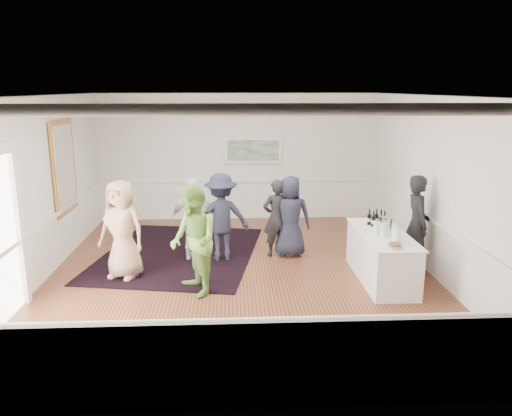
{
  "coord_description": "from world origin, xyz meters",
  "views": [
    {
      "loc": [
        -0.15,
        -8.63,
        3.33
      ],
      "look_at": [
        0.29,
        0.2,
        1.19
      ],
      "focal_mm": 35.0,
      "sensor_mm": 36.0,
      "label": 1
    }
  ],
  "objects_px": {
    "guest_lilac": "(194,220)",
    "guest_dark_b": "(276,218)",
    "guest_tan": "(122,229)",
    "guest_dark_a": "(221,217)",
    "guest_green": "(194,241)",
    "serving_table": "(381,256)",
    "nut_bowl": "(395,246)",
    "ice_bucket": "(385,223)",
    "guest_navy": "(290,216)",
    "bartender": "(417,225)"
  },
  "relations": [
    {
      "from": "ice_bucket",
      "to": "nut_bowl",
      "type": "relative_size",
      "value": 1.07
    },
    {
      "from": "guest_navy",
      "to": "serving_table",
      "type": "bearing_deg",
      "value": 141.68
    },
    {
      "from": "guest_dark_a",
      "to": "ice_bucket",
      "type": "bearing_deg",
      "value": 149.9
    },
    {
      "from": "guest_green",
      "to": "guest_dark_b",
      "type": "height_order",
      "value": "guest_green"
    },
    {
      "from": "guest_tan",
      "to": "guest_navy",
      "type": "bearing_deg",
      "value": 39.75
    },
    {
      "from": "guest_lilac",
      "to": "guest_dark_b",
      "type": "relative_size",
      "value": 1.03
    },
    {
      "from": "guest_tan",
      "to": "guest_lilac",
      "type": "bearing_deg",
      "value": 58.45
    },
    {
      "from": "guest_green",
      "to": "ice_bucket",
      "type": "distance_m",
      "value": 3.41
    },
    {
      "from": "guest_green",
      "to": "guest_dark_b",
      "type": "relative_size",
      "value": 1.17
    },
    {
      "from": "guest_navy",
      "to": "ice_bucket",
      "type": "relative_size",
      "value": 6.29
    },
    {
      "from": "guest_green",
      "to": "guest_dark_a",
      "type": "distance_m",
      "value": 1.72
    },
    {
      "from": "serving_table",
      "to": "bartender",
      "type": "relative_size",
      "value": 1.17
    },
    {
      "from": "guest_lilac",
      "to": "guest_dark_b",
      "type": "xyz_separation_m",
      "value": [
        1.63,
        0.15,
        -0.03
      ]
    },
    {
      "from": "guest_dark_a",
      "to": "guest_tan",
      "type": "bearing_deg",
      "value": 15.03
    },
    {
      "from": "guest_tan",
      "to": "guest_navy",
      "type": "relative_size",
      "value": 1.09
    },
    {
      "from": "serving_table",
      "to": "guest_dark_a",
      "type": "height_order",
      "value": "guest_dark_a"
    },
    {
      "from": "bartender",
      "to": "guest_navy",
      "type": "xyz_separation_m",
      "value": [
        -2.18,
        1.05,
        -0.09
      ]
    },
    {
      "from": "guest_lilac",
      "to": "ice_bucket",
      "type": "relative_size",
      "value": 6.24
    },
    {
      "from": "guest_tan",
      "to": "guest_green",
      "type": "distance_m",
      "value": 1.55
    },
    {
      "from": "ice_bucket",
      "to": "nut_bowl",
      "type": "distance_m",
      "value": 1.05
    },
    {
      "from": "serving_table",
      "to": "guest_lilac",
      "type": "distance_m",
      "value": 3.61
    },
    {
      "from": "guest_dark_a",
      "to": "guest_green",
      "type": "bearing_deg",
      "value": 64.91
    },
    {
      "from": "serving_table",
      "to": "guest_green",
      "type": "distance_m",
      "value": 3.32
    },
    {
      "from": "guest_tan",
      "to": "nut_bowl",
      "type": "xyz_separation_m",
      "value": [
        4.51,
        -1.18,
        0.01
      ]
    },
    {
      "from": "serving_table",
      "to": "nut_bowl",
      "type": "relative_size",
      "value": 8.74
    },
    {
      "from": "ice_bucket",
      "to": "nut_bowl",
      "type": "height_order",
      "value": "ice_bucket"
    },
    {
      "from": "guest_tan",
      "to": "guest_dark_a",
      "type": "xyz_separation_m",
      "value": [
        1.74,
        0.86,
        -0.02
      ]
    },
    {
      "from": "guest_green",
      "to": "guest_dark_b",
      "type": "distance_m",
      "value": 2.42
    },
    {
      "from": "serving_table",
      "to": "guest_lilac",
      "type": "height_order",
      "value": "guest_lilac"
    },
    {
      "from": "serving_table",
      "to": "guest_green",
      "type": "xyz_separation_m",
      "value": [
        -3.25,
        -0.46,
        0.48
      ]
    },
    {
      "from": "guest_dark_b",
      "to": "nut_bowl",
      "type": "relative_size",
      "value": 6.44
    },
    {
      "from": "guest_lilac",
      "to": "guest_dark_a",
      "type": "height_order",
      "value": "guest_dark_a"
    },
    {
      "from": "bartender",
      "to": "guest_navy",
      "type": "distance_m",
      "value": 2.43
    },
    {
      "from": "guest_navy",
      "to": "guest_dark_b",
      "type": "bearing_deg",
      "value": -0.14
    },
    {
      "from": "serving_table",
      "to": "guest_dark_a",
      "type": "bearing_deg",
      "value": 157.0
    },
    {
      "from": "nut_bowl",
      "to": "guest_dark_b",
      "type": "bearing_deg",
      "value": 126.61
    },
    {
      "from": "bartender",
      "to": "guest_dark_a",
      "type": "height_order",
      "value": "bartender"
    },
    {
      "from": "serving_table",
      "to": "guest_tan",
      "type": "height_order",
      "value": "guest_tan"
    },
    {
      "from": "bartender",
      "to": "nut_bowl",
      "type": "relative_size",
      "value": 7.46
    },
    {
      "from": "guest_tan",
      "to": "guest_lilac",
      "type": "relative_size",
      "value": 1.1
    },
    {
      "from": "bartender",
      "to": "ice_bucket",
      "type": "xyz_separation_m",
      "value": [
        -0.63,
        -0.14,
        0.07
      ]
    },
    {
      "from": "guest_tan",
      "to": "ice_bucket",
      "type": "bearing_deg",
      "value": 19.44
    },
    {
      "from": "guest_dark_b",
      "to": "guest_dark_a",
      "type": "bearing_deg",
      "value": -6.68
    },
    {
      "from": "serving_table",
      "to": "guest_navy",
      "type": "bearing_deg",
      "value": 136.33
    },
    {
      "from": "guest_dark_a",
      "to": "ice_bucket",
      "type": "height_order",
      "value": "guest_dark_a"
    },
    {
      "from": "guest_green",
      "to": "nut_bowl",
      "type": "xyz_separation_m",
      "value": [
        3.18,
        -0.37,
        -0.02
      ]
    },
    {
      "from": "guest_tan",
      "to": "ice_bucket",
      "type": "distance_m",
      "value": 4.67
    },
    {
      "from": "ice_bucket",
      "to": "guest_navy",
      "type": "bearing_deg",
      "value": 142.55
    },
    {
      "from": "nut_bowl",
      "to": "guest_tan",
      "type": "bearing_deg",
      "value": 165.31
    },
    {
      "from": "guest_tan",
      "to": "guest_dark_b",
      "type": "bearing_deg",
      "value": 41.92
    }
  ]
}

